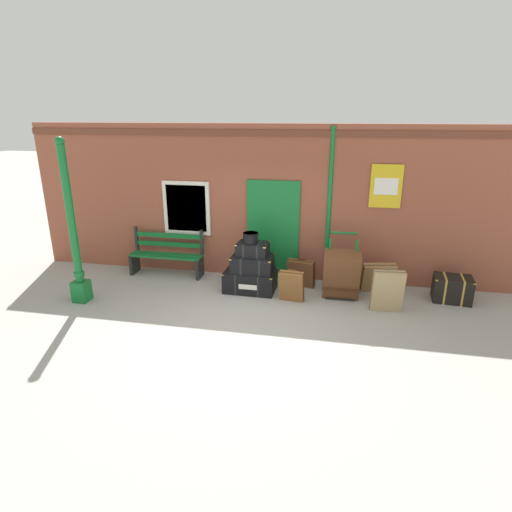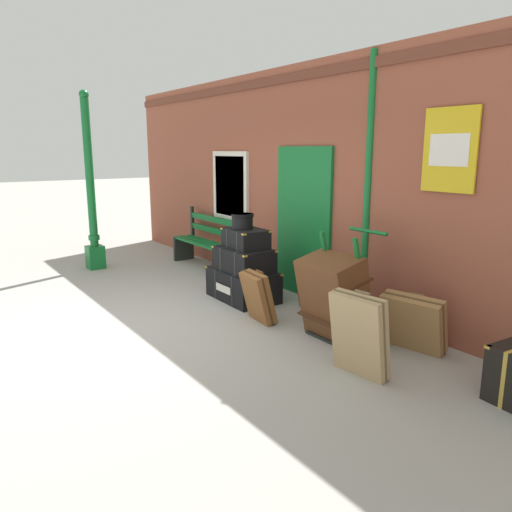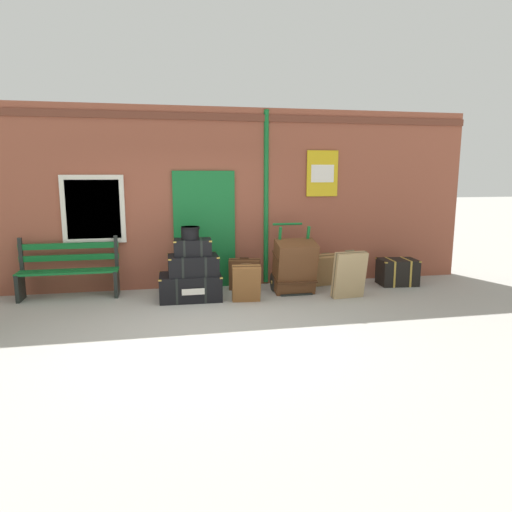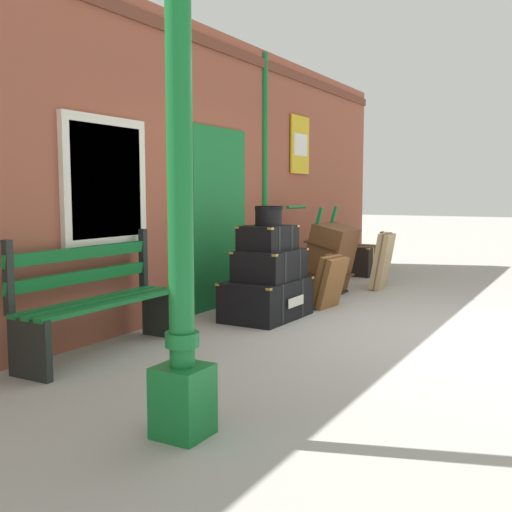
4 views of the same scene
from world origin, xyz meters
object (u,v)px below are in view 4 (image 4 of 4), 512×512
Objects in this scene: steamer_trunk_base at (267,299)px; corner_trunk at (363,260)px; platform_bench at (98,302)px; suitcase_brown at (274,278)px; steamer_trunk_top at (268,238)px; round_hatbox at (269,215)px; steamer_trunk_middle at (270,265)px; porters_trolley at (317,273)px; lamp_post at (181,230)px; suitcase_oxblood at (330,282)px; suitcase_caramel at (382,261)px; large_brown_trunk at (330,259)px; suitcase_cream at (321,264)px.

steamer_trunk_base is 1.40× the size of corner_trunk.
platform_bench is 2.70× the size of suitcase_brown.
round_hatbox is (-0.04, -0.03, 0.25)m from steamer_trunk_top.
porters_trolley reaches higher than steamer_trunk_middle.
porters_trolley is (4.81, 1.29, -0.88)m from lamp_post.
suitcase_oxblood is at bearing -23.28° from steamer_trunk_middle.
steamer_trunk_top is 1.06m from suitcase_oxblood.
suitcase_caramel is at bearing -150.43° from corner_trunk.
platform_bench is 2.51× the size of suitcase_oxblood.
steamer_trunk_base is 3.86m from corner_trunk.
large_brown_trunk is at bearing 0.64° from round_hatbox.
steamer_trunk_top is at bearing 86.68° from steamer_trunk_middle.
lamp_post is 5.71m from suitcase_caramel.
platform_bench is 2.10m from steamer_trunk_middle.
lamp_post reaches higher than large_brown_trunk.
large_brown_trunk is 1.38× the size of suitcase_cream.
steamer_trunk_base is at bearing 20.01° from lamp_post.
suitcase_oxblood is (-0.91, -0.37, -0.17)m from large_brown_trunk.
round_hatbox reaches higher than suitcase_cream.
suitcase_cream is 0.91m from suitcase_caramel.
lamp_post is 4.75× the size of suitcase_oxblood.
steamer_trunk_base is at bearing -165.60° from steamer_trunk_top.
suitcase_oxblood reaches higher than suitcase_brown.
platform_bench is at bearing 57.21° from lamp_post.
round_hatbox is (3.05, 1.09, -0.03)m from lamp_post.
steamer_trunk_top is at bearing -174.39° from porters_trolley.
steamer_trunk_top is 1.77m from large_brown_trunk.
steamer_trunk_middle is at bearing -169.47° from suitcase_cream.
corner_trunk is at bearing -2.76° from platform_bench.
lamp_post is 2.95× the size of steamer_trunk_base.
steamer_trunk_middle is 1.18× the size of suitcase_cream.
corner_trunk is at bearing -3.16° from suitcase_brown.
platform_bench reaches higher than large_brown_trunk.
round_hatbox reaches higher than steamer_trunk_top.
corner_trunk is at bearing -7.76° from suitcase_cream.
steamer_trunk_top is at bearing 154.96° from suitcase_oxblood.
porters_trolley reaches higher than corner_trunk.
corner_trunk is (3.80, 0.24, -0.63)m from steamer_trunk_top.
suitcase_caramel is (0.08, -0.90, 0.09)m from suitcase_cream.
steamer_trunk_middle reaches higher than suitcase_oxblood.
suitcase_oxblood is (0.82, -0.35, -0.27)m from steamer_trunk_middle.
lamp_post reaches higher than steamer_trunk_top.
porters_trolley is 0.84m from suitcase_brown.
suitcase_oxblood reaches higher than suitcase_cream.
suitcase_brown reaches higher than corner_trunk.
steamer_trunk_top is 0.91× the size of suitcase_cream.
porters_trolley is (1.73, 0.20, -0.31)m from steamer_trunk_middle.
suitcase_cream is at bearing 172.24° from corner_trunk.
suitcase_caramel is (0.81, -0.46, -0.08)m from large_brown_trunk.
suitcase_oxblood is (-1.72, 0.09, -0.08)m from suitcase_caramel.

